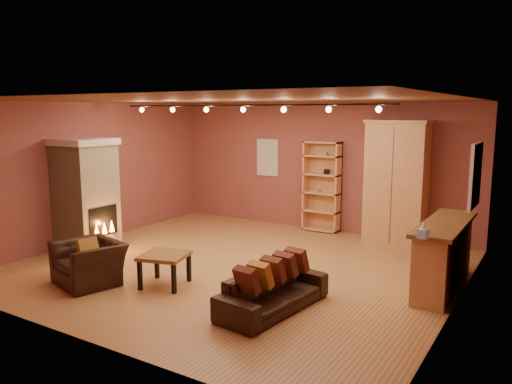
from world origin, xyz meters
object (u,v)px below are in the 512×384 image
Objects in this scene: armchair at (89,256)px; bookcase at (323,186)px; fireplace at (86,195)px; loveseat at (273,284)px; bar_counter at (444,255)px; coffee_table at (165,258)px; armoire at (396,182)px.

bookcase is at bearing 88.26° from armchair.
fireplace reaches higher than loveseat.
fireplace is 4.92m from bookcase.
fireplace is at bearing -168.01° from bar_counter.
loveseat reaches higher than coffee_table.
loveseat is at bearing -8.99° from fireplace.
loveseat is at bearing -95.01° from armoire.
bookcase reaches higher than coffee_table.
bookcase is 1.70m from armoire.
armoire reaches higher than loveseat.
armchair is (-2.92, -0.59, 0.08)m from loveseat.
fireplace is at bearing 88.06° from loveseat.
coffee_table is at bearing -117.44° from armoire.
bar_counter reaches higher than coffee_table.
coffee_table is at bearing -16.18° from fireplace.
fireplace is at bearing -143.99° from armoire.
armchair is (1.58, -1.30, -0.62)m from fireplace.
bar_counter reaches higher than loveseat.
bookcase is at bearing 23.30° from loveseat.
coffee_table is (-3.61, -2.09, -0.09)m from bar_counter.
armchair is at bearing -150.62° from bar_counter.
bookcase reaches higher than bar_counter.
coffee_table is (-0.56, -4.51, -0.58)m from bookcase.
fireplace reaches higher than armchair.
coffee_table is (2.63, -0.76, -0.64)m from fireplace.
bar_counter is 5.35m from armchair.
fireplace is at bearing -130.49° from bookcase.
fireplace is 1.86× the size of armchair.
coffee_table is at bearing -149.92° from bar_counter.
armoire reaches higher than coffee_table.
armchair is (-4.66, -2.62, -0.08)m from bar_counter.
bar_counter is 1.20× the size of loveseat.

